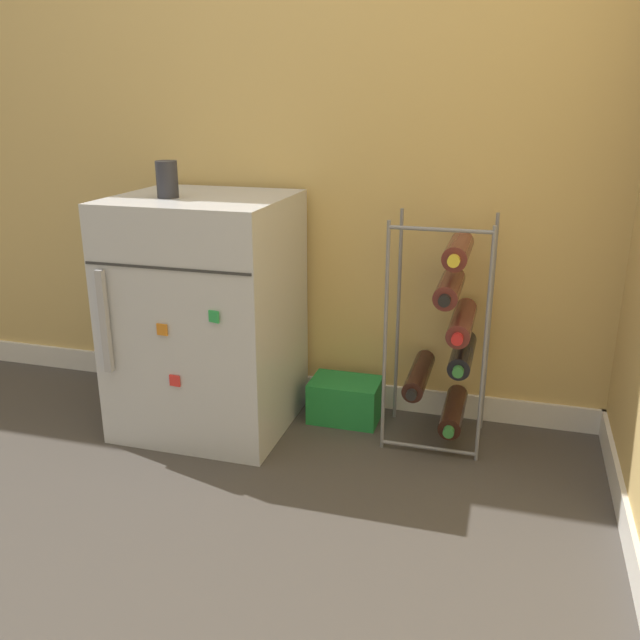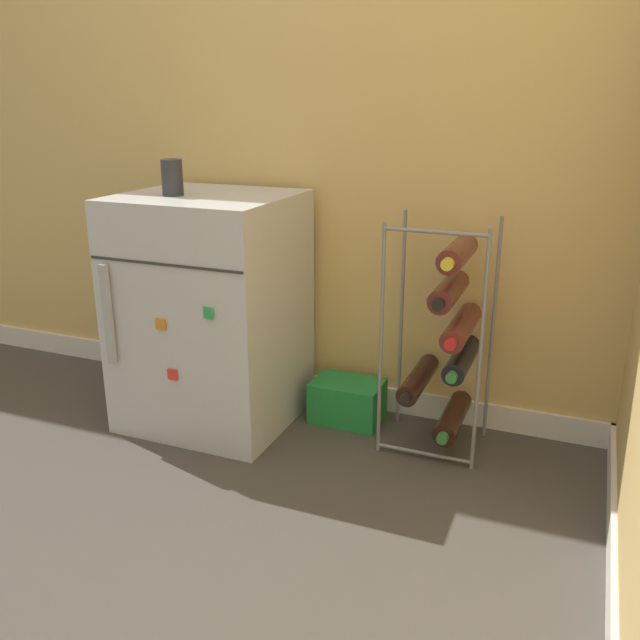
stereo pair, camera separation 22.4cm
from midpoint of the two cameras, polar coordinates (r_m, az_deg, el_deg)
name	(u,v)px [view 1 (the left image)]	position (r m, az deg, el deg)	size (l,w,h in m)	color
ground_plane	(295,507)	(1.99, -5.46, -15.48)	(14.00, 14.00, 0.00)	#423D38
wall_back	(362,53)	(2.36, 0.66, 21.59)	(6.76, 0.07, 2.50)	tan
mini_fridge	(207,314)	(2.35, -12.19, 0.44)	(0.56, 0.54, 0.80)	#B7BABF
wine_rack	(450,333)	(2.19, 8.07, -1.18)	(0.32, 0.33, 0.76)	slate
soda_box	(344,400)	(2.43, -0.61, -6.78)	(0.24, 0.17, 0.15)	#1E7F38
fridge_top_cup	(167,179)	(2.24, -15.63, 11.32)	(0.07, 0.07, 0.11)	#28282D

